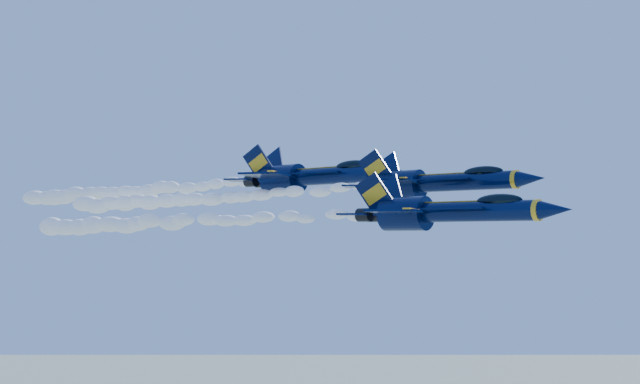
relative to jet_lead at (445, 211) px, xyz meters
The scene contains 6 objects.
jet_lead is the anchor object (origin of this frame).
smoke_trail_jet_lead 28.93m from the jet_lead, behind, with size 43.75×1.97×1.77m, color white.
jet_second 10.23m from the jet_lead, 124.12° to the left, with size 16.89×13.86×6.28m.
smoke_trail_jet_second 35.64m from the jet_lead, 166.74° to the left, with size 43.75×2.02×1.82m, color white.
jet_third 25.84m from the jet_lead, 151.26° to the left, with size 19.66×16.13×7.31m.
smoke_trail_jet_third 54.16m from the jet_lead, 166.89° to the left, with size 43.75×2.35×2.11m, color white.
Camera 1 is at (47.04, -59.49, 147.08)m, focal length 45.00 mm.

